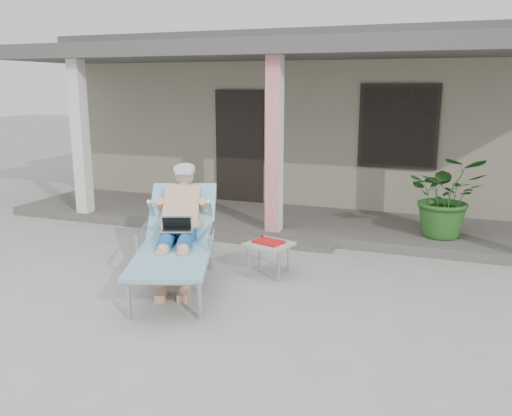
% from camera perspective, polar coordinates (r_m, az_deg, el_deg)
% --- Properties ---
extents(ground, '(60.00, 60.00, 0.00)m').
position_cam_1_polar(ground, '(6.52, -4.21, -8.22)').
color(ground, '#9E9E99').
rests_on(ground, ground).
extents(house, '(10.40, 5.40, 3.30)m').
position_cam_1_polar(house, '(12.30, 8.47, 9.56)').
color(house, gray).
rests_on(house, ground).
extents(porch_deck, '(10.00, 2.00, 0.15)m').
position_cam_1_polar(porch_deck, '(9.18, 3.56, -1.47)').
color(porch_deck, '#605B56').
rests_on(porch_deck, ground).
extents(porch_overhang, '(10.00, 2.30, 2.85)m').
position_cam_1_polar(porch_overhang, '(8.86, 3.71, 15.72)').
color(porch_overhang, silver).
rests_on(porch_overhang, porch_deck).
extents(porch_step, '(2.00, 0.30, 0.07)m').
position_cam_1_polar(porch_step, '(8.13, 1.20, -3.60)').
color(porch_step, '#605B56').
rests_on(porch_step, ground).
extents(lounger, '(1.52, 2.27, 1.43)m').
position_cam_1_polar(lounger, '(6.47, -8.32, -0.31)').
color(lounger, '#B7B7BC').
rests_on(lounger, ground).
extents(side_table, '(0.62, 0.62, 0.45)m').
position_cam_1_polar(side_table, '(6.77, 1.36, -4.02)').
color(side_table, '#AAAAA5').
rests_on(side_table, ground).
extents(potted_palm, '(1.20, 1.07, 1.21)m').
position_cam_1_polar(potted_palm, '(8.35, 19.43, 1.18)').
color(potted_palm, '#26591E').
rests_on(potted_palm, porch_deck).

